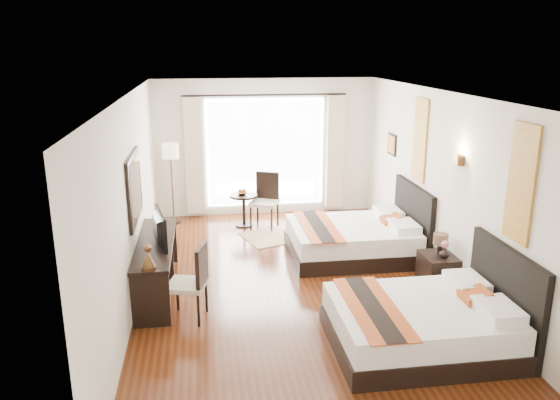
{
  "coord_description": "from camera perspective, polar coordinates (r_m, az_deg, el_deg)",
  "views": [
    {
      "loc": [
        -1.27,
        -7.26,
        3.44
      ],
      "look_at": [
        -0.18,
        0.34,
        1.25
      ],
      "focal_mm": 35.0,
      "sensor_mm": 36.0,
      "label": 1
    }
  ],
  "objects": [
    {
      "name": "floor",
      "position": [
        8.13,
        1.6,
        -9.15
      ],
      "size": [
        4.5,
        7.5,
        0.01
      ],
      "primitive_type": "cube",
      "color": "#3C190B",
      "rests_on": "ground"
    },
    {
      "name": "ceiling",
      "position": [
        7.39,
        1.77,
        10.88
      ],
      "size": [
        4.5,
        7.5,
        0.02
      ],
      "primitive_type": "cube",
      "color": "white",
      "rests_on": "wall_headboard"
    },
    {
      "name": "wall_headboard",
      "position": [
        8.32,
        17.11,
        1.01
      ],
      "size": [
        0.01,
        7.5,
        2.8
      ],
      "primitive_type": "cube",
      "color": "silver",
      "rests_on": "floor"
    },
    {
      "name": "wall_desk",
      "position": [
        7.6,
        -15.24,
        -0.22
      ],
      "size": [
        0.01,
        7.5,
        2.8
      ],
      "primitive_type": "cube",
      "color": "silver",
      "rests_on": "floor"
    },
    {
      "name": "wall_window",
      "position": [
        11.26,
        -1.58,
        5.48
      ],
      "size": [
        4.5,
        0.01,
        2.8
      ],
      "primitive_type": "cube",
      "color": "silver",
      "rests_on": "floor"
    },
    {
      "name": "wall_entry",
      "position": [
        4.25,
        10.54,
        -13.02
      ],
      "size": [
        4.5,
        0.01,
        2.8
      ],
      "primitive_type": "cube",
      "color": "silver",
      "rests_on": "floor"
    },
    {
      "name": "window_glass",
      "position": [
        11.26,
        -1.56,
        4.97
      ],
      "size": [
        2.4,
        0.02,
        2.2
      ],
      "primitive_type": "cube",
      "color": "white",
      "rests_on": "wall_window"
    },
    {
      "name": "sheer_curtain",
      "position": [
        11.21,
        -1.53,
        4.91
      ],
      "size": [
        2.3,
        0.02,
        2.1
      ],
      "primitive_type": "cube",
      "color": "white",
      "rests_on": "wall_window"
    },
    {
      "name": "drape_left",
      "position": [
        11.1,
        -8.98,
        4.51
      ],
      "size": [
        0.35,
        0.14,
        2.35
      ],
      "primitive_type": "cube",
      "color": "beige",
      "rests_on": "floor"
    },
    {
      "name": "drape_right",
      "position": [
        11.43,
        5.76,
        4.95
      ],
      "size": [
        0.35,
        0.14,
        2.35
      ],
      "primitive_type": "cube",
      "color": "beige",
      "rests_on": "floor"
    },
    {
      "name": "art_panel_near",
      "position": [
        6.64,
        23.89,
        1.58
      ],
      "size": [
        0.03,
        0.5,
        1.35
      ],
      "primitive_type": "cube",
      "color": "#984616",
      "rests_on": "wall_headboard"
    },
    {
      "name": "art_panel_far",
      "position": [
        9.19,
        14.42,
        6.09
      ],
      "size": [
        0.03,
        0.5,
        1.35
      ],
      "primitive_type": "cube",
      "color": "#984616",
      "rests_on": "wall_headboard"
    },
    {
      "name": "wall_sconce",
      "position": [
        7.86,
        18.16,
        3.98
      ],
      "size": [
        0.1,
        0.14,
        0.14
      ],
      "primitive_type": "cube",
      "color": "#4A311A",
      "rests_on": "wall_headboard"
    },
    {
      "name": "mirror_frame",
      "position": [
        7.74,
        -14.98,
        1.24
      ],
      "size": [
        0.04,
        1.25,
        0.95
      ],
      "primitive_type": "cube",
      "color": "black",
      "rests_on": "wall_desk"
    },
    {
      "name": "mirror_glass",
      "position": [
        7.73,
        -14.8,
        1.24
      ],
      "size": [
        0.01,
        1.12,
        0.82
      ],
      "primitive_type": "cube",
      "color": "white",
      "rests_on": "mirror_frame"
    },
    {
      "name": "bed_near",
      "position": [
        6.77,
        15.11,
        -12.23
      ],
      "size": [
        2.1,
        1.64,
        1.18
      ],
      "color": "black",
      "rests_on": "floor"
    },
    {
      "name": "bed_far",
      "position": [
        9.28,
        8.07,
        -3.96
      ],
      "size": [
        2.12,
        1.65,
        1.2
      ],
      "color": "black",
      "rests_on": "floor"
    },
    {
      "name": "nightstand",
      "position": [
        8.27,
        16.14,
        -7.29
      ],
      "size": [
        0.45,
        0.56,
        0.54
      ],
      "primitive_type": "cube",
      "color": "black",
      "rests_on": "floor"
    },
    {
      "name": "table_lamp",
      "position": [
        8.18,
        16.44,
        -4.12
      ],
      "size": [
        0.21,
        0.21,
        0.34
      ],
      "color": "black",
      "rests_on": "nightstand"
    },
    {
      "name": "vase",
      "position": [
        8.09,
        16.79,
        -5.55
      ],
      "size": [
        0.17,
        0.17,
        0.15
      ],
      "primitive_type": "imported",
      "rotation": [
        0.0,
        0.0,
        0.23
      ],
      "color": "black",
      "rests_on": "nightstand"
    },
    {
      "name": "console_desk",
      "position": [
        8.08,
        -12.76,
        -6.76
      ],
      "size": [
        0.5,
        2.2,
        0.76
      ],
      "primitive_type": "cube",
      "color": "black",
      "rests_on": "floor"
    },
    {
      "name": "television",
      "position": [
        7.73,
        -12.96,
        -2.92
      ],
      "size": [
        0.28,
        0.84,
        0.48
      ],
      "primitive_type": "imported",
      "rotation": [
        0.0,
        0.0,
        1.78
      ],
      "color": "black",
      "rests_on": "console_desk"
    },
    {
      "name": "bronze_figurine",
      "position": [
        6.96,
        -13.61,
        -5.98
      ],
      "size": [
        0.24,
        0.24,
        0.28
      ],
      "primitive_type": null,
      "rotation": [
        0.0,
        0.0,
        -0.34
      ],
      "color": "#4A311A",
      "rests_on": "console_desk"
    },
    {
      "name": "desk_chair",
      "position": [
        7.25,
        -9.48,
        -9.9
      ],
      "size": [
        0.57,
        0.57,
        1.01
      ],
      "rotation": [
        0.0,
        0.0,
        2.88
      ],
      "color": "tan",
      "rests_on": "floor"
    },
    {
      "name": "floor_lamp",
      "position": [
        10.78,
        -11.36,
        4.49
      ],
      "size": [
        0.32,
        0.32,
        1.61
      ],
      "color": "black",
      "rests_on": "floor"
    },
    {
      "name": "side_table",
      "position": [
        10.69,
        -3.79,
        -1.07
      ],
      "size": [
        0.55,
        0.55,
        0.64
      ],
      "primitive_type": "cylinder",
      "color": "black",
      "rests_on": "floor"
    },
    {
      "name": "fruit_bowl",
      "position": [
        10.59,
        -3.99,
        0.69
      ],
      "size": [
        0.26,
        0.26,
        0.05
      ],
      "primitive_type": "imported",
      "rotation": [
        0.0,
        0.0,
        0.42
      ],
      "color": "#442D18",
      "rests_on": "side_table"
    },
    {
      "name": "window_chair",
      "position": [
        10.61,
        -1.6,
        -1.15
      ],
      "size": [
        0.65,
        0.65,
        1.06
      ],
      "rotation": [
        0.0,
        0.0,
        -1.99
      ],
      "color": "tan",
      "rests_on": "floor"
    },
    {
      "name": "jute_rug",
      "position": [
        10.22,
        0.12,
        -3.71
      ],
      "size": [
        1.6,
        1.32,
        0.01
      ],
      "primitive_type": "cube",
      "rotation": [
        0.0,
        0.0,
        0.32
      ],
      "color": "tan",
      "rests_on": "floor"
    }
  ]
}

